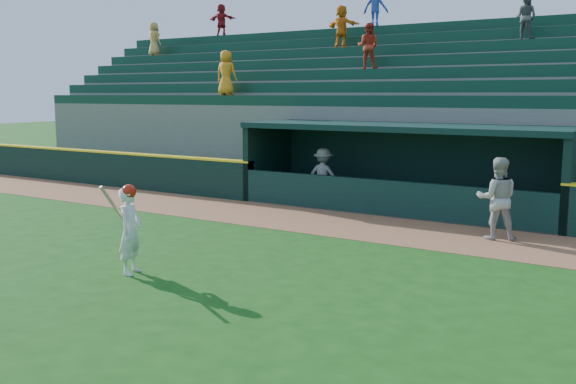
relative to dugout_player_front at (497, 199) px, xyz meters
name	(u,v)px	position (x,y,z in m)	size (l,w,h in m)	color
ground	(243,270)	(-3.35, -5.25, -0.95)	(120.00, 120.00, 0.00)	#164812
warning_track	(358,226)	(-3.35, -0.35, -0.94)	(40.00, 3.00, 0.01)	brown
field_wall_left	(83,167)	(-15.60, 1.30, -0.35)	(15.50, 0.30, 1.20)	black
wall_stripe_left	(82,150)	(-15.60, 1.30, 0.28)	(15.50, 0.32, 0.06)	yellow
dugout_player_front	(497,199)	(0.00, 0.00, 0.00)	(0.92, 0.72, 1.90)	#A6A6A0
dugout_player_inside	(323,176)	(-5.81, 2.25, -0.10)	(1.09, 0.63, 1.69)	#AAAAA4
dugout	(406,162)	(-3.35, 2.75, 0.41)	(9.40, 2.80, 2.46)	slate
stands	(457,120)	(-3.34, 7.32, 1.46)	(34.50, 6.25, 7.55)	slate
batter_at_plate	(130,229)	(-4.99, -6.52, -0.10)	(0.56, 0.82, 1.70)	white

